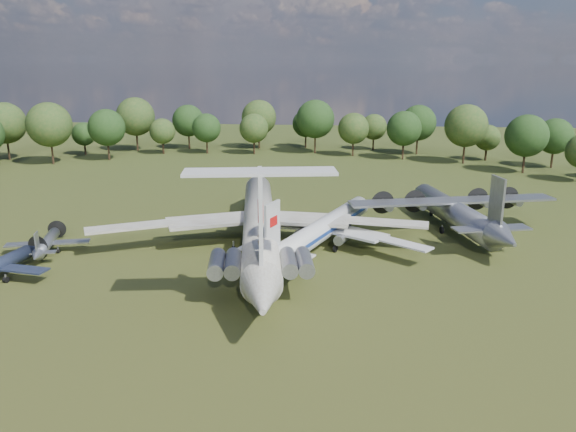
# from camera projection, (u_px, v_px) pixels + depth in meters

# --- Properties ---
(ground) EXTENTS (300.00, 300.00, 0.00)m
(ground) POSITION_uv_depth(u_px,v_px,m) (224.00, 250.00, 75.15)
(ground) COLOR #223F15
(ground) RESTS_ON ground
(il62_airliner) EXTENTS (54.22, 65.45, 5.78)m
(il62_airliner) POSITION_uv_depth(u_px,v_px,m) (259.00, 229.00, 74.51)
(il62_airliner) COLOR beige
(il62_airliner) RESTS_ON ground
(tu104_jet) EXTENTS (42.49, 48.17, 4.00)m
(tu104_jet) POSITION_uv_depth(u_px,v_px,m) (322.00, 233.00, 75.63)
(tu104_jet) COLOR silver
(tu104_jet) RESTS_ON ground
(an12_transport) EXTENTS (38.76, 41.40, 4.58)m
(an12_transport) POSITION_uv_depth(u_px,v_px,m) (454.00, 216.00, 82.90)
(an12_transport) COLOR #A1A3A9
(an12_transport) RESTS_ON ground
(small_prop_northwest) EXTENTS (14.25, 16.86, 2.12)m
(small_prop_northwest) POSITION_uv_depth(u_px,v_px,m) (47.00, 245.00, 73.69)
(small_prop_northwest) COLOR #9FA2A6
(small_prop_northwest) RESTS_ON ground
(person_on_il62) EXTENTS (0.67, 0.44, 1.83)m
(person_on_il62) POSITION_uv_depth(u_px,v_px,m) (261.00, 239.00, 57.93)
(person_on_il62) COLOR #896646
(person_on_il62) RESTS_ON il62_airliner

